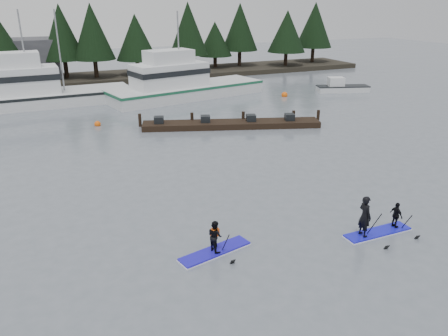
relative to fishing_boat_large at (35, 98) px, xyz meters
name	(u,v)px	position (x,y,z in m)	size (l,w,h in m)	color
ground	(284,242)	(8.22, -30.40, -0.70)	(160.00, 160.00, 0.00)	slate
far_shore	(105,78)	(8.22, 11.60, -0.40)	(70.00, 8.00, 0.60)	#2D281E
treeline	(105,80)	(8.22, 11.60, -0.70)	(60.00, 4.00, 8.00)	black
fishing_boat_large	(35,98)	(0.00, 0.00, 0.00)	(16.52, 5.05, 9.40)	silver
fishing_boat_medium	(183,91)	(13.59, -2.15, -0.04)	(16.39, 7.64, 9.22)	silver
skiff	(343,89)	(30.19, -6.04, -0.39)	(5.42, 1.63, 0.63)	silver
floating_dock	(232,124)	(13.46, -13.98, -0.48)	(13.49, 1.80, 0.45)	black
buoy_b	(98,126)	(4.11, -9.42, -0.70)	(0.49, 0.49, 0.49)	#FF600C
buoy_c	(284,97)	(23.19, -5.72, -0.70)	(0.61, 0.61, 0.61)	#FF600C
paddleboard_solo	(215,242)	(5.38, -29.97, -0.22)	(3.04, 1.35, 1.83)	#1D15C6
paddleboard_duo	(376,220)	(11.94, -31.34, -0.03)	(3.01, 1.07, 2.37)	#1617D7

